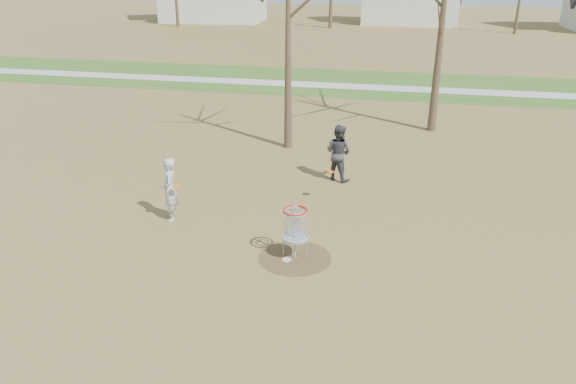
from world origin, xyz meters
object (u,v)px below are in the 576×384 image
(player_standing, at_px, (170,190))
(disc_grounded, at_px, (287,260))
(disc_golf_basket, at_px, (295,224))
(player_throwing, at_px, (338,153))

(player_standing, relative_size, disc_grounded, 8.23)
(player_standing, bearing_deg, disc_grounded, 42.47)
(disc_grounded, height_order, disc_golf_basket, disc_golf_basket)
(disc_grounded, bearing_deg, player_throwing, 84.88)
(player_throwing, distance_m, disc_golf_basket, 5.49)
(player_throwing, relative_size, disc_grounded, 8.52)
(disc_grounded, xyz_separation_m, disc_golf_basket, (0.17, 0.17, 0.89))
(player_throwing, distance_m, disc_grounded, 5.74)
(disc_golf_basket, bearing_deg, player_standing, 159.46)
(player_throwing, height_order, disc_grounded, player_throwing)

